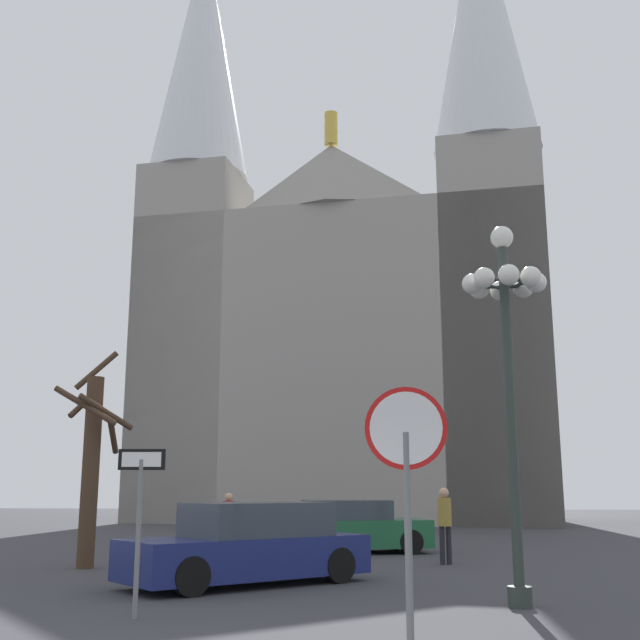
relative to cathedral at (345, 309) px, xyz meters
The scene contains 9 objects.
cathedral is the anchor object (origin of this frame).
stop_sign 34.64m from the cathedral, 85.75° to the right, with size 0.90×0.11×2.81m.
one_way_arrow_sign 32.55m from the cathedral, 92.15° to the right, with size 0.66×0.07×2.26m.
street_lamp 30.69m from the cathedral, 81.97° to the right, with size 1.34×1.34×5.88m.
bare_tree 26.49m from the cathedral, 100.11° to the right, with size 1.62×1.61×4.91m.
parked_car_near_navy 29.18m from the cathedral, 90.62° to the right, with size 4.49×4.31×1.46m.
parked_car_far_green 22.53m from the cathedral, 86.47° to the right, with size 4.35×2.84×1.39m.
pedestrian_walking 25.39m from the cathedral, 81.25° to the right, with size 0.32×0.32×1.72m.
pedestrian_standing 23.53m from the cathedral, 95.27° to the right, with size 0.32×0.32×1.59m.
Camera 1 is at (2.18, -6.40, 1.73)m, focal length 44.15 mm.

